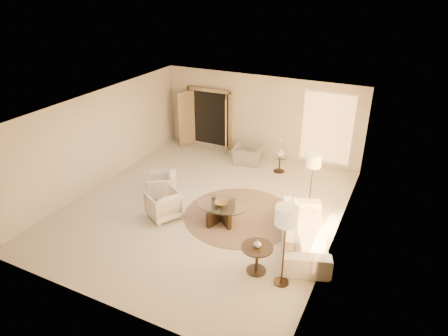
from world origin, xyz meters
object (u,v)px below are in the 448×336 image
at_px(coffee_table, 221,211).
at_px(floor_lamp_far, 286,219).
at_px(floor_lamp_near, 314,163).
at_px(armchair_right, 164,203).
at_px(bowl, 221,203).
at_px(armchair_left, 162,184).
at_px(end_table, 257,255).
at_px(accent_chair, 248,152).
at_px(side_vase, 280,152).
at_px(end_vase, 257,244).
at_px(sofa, 304,231).
at_px(side_table, 280,162).

height_order(coffee_table, floor_lamp_far, floor_lamp_far).
bearing_deg(floor_lamp_far, floor_lamp_near, 94.81).
xyz_separation_m(armchair_right, floor_lamp_near, (3.33, 2.01, 0.99)).
height_order(armchair_right, bowl, armchair_right).
bearing_deg(armchair_left, end_table, 32.04).
height_order(armchair_right, end_table, armchair_right).
distance_m(accent_chair, side_vase, 1.21).
bearing_deg(floor_lamp_near, end_vase, -96.67).
bearing_deg(bowl, end_table, -42.42).
xyz_separation_m(coffee_table, bowl, (0.00, 0.00, 0.22)).
height_order(accent_chair, floor_lamp_far, floor_lamp_far).
distance_m(end_table, side_vase, 4.95).
bearing_deg(coffee_table, floor_lamp_far, -35.35).
bearing_deg(accent_chair, side_vase, 164.65).
relative_size(armchair_left, armchair_right, 0.96).
bearing_deg(end_vase, sofa, 65.24).
relative_size(armchair_right, end_vase, 4.78).
bearing_deg(side_table, accent_chair, 173.43).
height_order(sofa, side_vase, side_vase).
bearing_deg(armchair_right, floor_lamp_far, 104.12).
bearing_deg(floor_lamp_near, side_table, 128.65).
bearing_deg(end_table, side_table, 103.36).
distance_m(end_vase, side_vase, 4.94).
distance_m(accent_chair, coffee_table, 3.61).
relative_size(accent_chair, floor_lamp_far, 0.50).
bearing_deg(end_vase, end_table, 90.00).
bearing_deg(end_table, floor_lamp_far, -10.40).
bearing_deg(bowl, end_vase, -42.42).
xyz_separation_m(armchair_left, floor_lamp_near, (3.97, 1.13, 1.01)).
xyz_separation_m(sofa, bowl, (-2.19, 0.04, 0.15)).
bearing_deg(bowl, accent_chair, 102.21).
bearing_deg(end_vase, coffee_table, 137.58).
bearing_deg(armchair_left, floor_lamp_far, 34.15).
height_order(accent_chair, side_vase, side_vase).
bearing_deg(sofa, armchair_left, 64.37).
distance_m(coffee_table, floor_lamp_far, 2.93).
distance_m(end_table, side_table, 4.94).
distance_m(accent_chair, end_table, 5.46).
xyz_separation_m(sofa, armchair_right, (-3.62, -0.44, 0.03)).
distance_m(sofa, side_vase, 3.88).
relative_size(accent_chair, end_vase, 5.43).
bearing_deg(end_vase, accent_chair, 115.09).
relative_size(end_table, bowl, 2.00).
distance_m(armchair_left, floor_lamp_near, 4.25).
height_order(coffee_table, floor_lamp_near, floor_lamp_near).
height_order(coffee_table, end_table, end_table).
relative_size(armchair_right, coffee_table, 0.49).
distance_m(side_table, bowl, 3.42).
relative_size(armchair_right, side_table, 1.50).
bearing_deg(floor_lamp_far, end_vase, 169.60).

